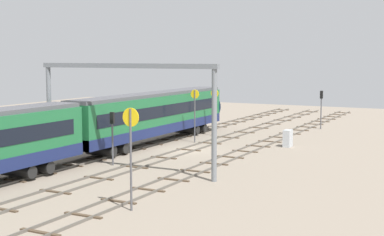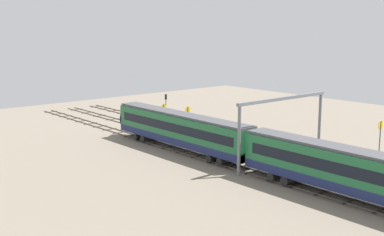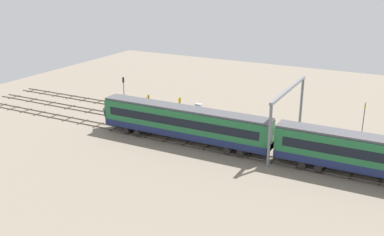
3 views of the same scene
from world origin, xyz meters
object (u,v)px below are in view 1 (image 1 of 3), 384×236
at_px(overhead_gantry, 125,92).
at_px(signal_light_trackside_approach, 321,104).
at_px(speed_sign_far_trackside, 131,143).
at_px(relay_cabinet, 288,138).
at_px(train, 76,130).
at_px(speed_sign_mid_trackside, 215,106).
at_px(signal_light_trackside_departure, 112,130).
at_px(speed_sign_near_foreground, 195,109).

bearing_deg(overhead_gantry, signal_light_trackside_approach, -11.90).
bearing_deg(speed_sign_far_trackside, overhead_gantry, 35.86).
relative_size(speed_sign_far_trackside, signal_light_trackside_approach, 1.26).
xyz_separation_m(signal_light_trackside_approach, relay_cabinet, (-14.31, -0.59, -2.13)).
bearing_deg(speed_sign_far_trackside, relay_cabinet, -1.93).
bearing_deg(train, overhead_gantry, -97.00).
xyz_separation_m(speed_sign_mid_trackside, signal_light_trackside_approach, (10.84, -8.61, -0.27)).
height_order(speed_sign_far_trackside, signal_light_trackside_departure, speed_sign_far_trackside).
bearing_deg(train, relay_cabinet, -37.62).
bearing_deg(speed_sign_mid_trackside, signal_light_trackside_approach, -38.45).
xyz_separation_m(train, signal_light_trackside_approach, (30.10, -11.58, 0.28)).
bearing_deg(speed_sign_near_foreground, signal_light_trackside_approach, -27.72).
relative_size(train, speed_sign_near_foreground, 9.67).
relative_size(train, speed_sign_far_trackside, 8.91).
height_order(speed_sign_mid_trackside, signal_light_trackside_departure, speed_sign_mid_trackside).
height_order(overhead_gantry, speed_sign_mid_trackside, overhead_gantry).
relative_size(speed_sign_near_foreground, speed_sign_far_trackside, 0.92).
relative_size(train, relay_cabinet, 31.39).
height_order(train, overhead_gantry, overhead_gantry).
bearing_deg(relay_cabinet, speed_sign_near_foreground, 100.16).
relative_size(speed_sign_far_trackside, relay_cabinet, 3.52).
bearing_deg(speed_sign_mid_trackside, relay_cabinet, -110.66).
relative_size(overhead_gantry, signal_light_trackside_approach, 3.33).
height_order(speed_sign_far_trackside, relay_cabinet, speed_sign_far_trackside).
relative_size(train, signal_light_trackside_departure, 12.14).
distance_m(train, overhead_gantry, 6.04).
bearing_deg(speed_sign_far_trackside, signal_light_trackside_approach, -0.37).
relative_size(speed_sign_mid_trackside, relay_cabinet, 3.10).
xyz_separation_m(speed_sign_near_foreground, speed_sign_far_trackside, (-23.41, -8.11, 0.39)).
bearing_deg(relay_cabinet, speed_sign_far_trackside, 178.07).
xyz_separation_m(overhead_gantry, speed_sign_near_foreground, (14.81, 1.89, -2.49)).
bearing_deg(signal_light_trackside_approach, train, 158.96).
bearing_deg(signal_light_trackside_approach, speed_sign_mid_trackside, 141.55).
bearing_deg(speed_sign_mid_trackside, speed_sign_far_trackside, -163.65).
bearing_deg(signal_light_trackside_departure, speed_sign_near_foreground, -1.60).
distance_m(overhead_gantry, speed_sign_near_foreground, 15.13).
bearing_deg(train, signal_light_trackside_departure, -71.78).
distance_m(speed_sign_mid_trackside, signal_light_trackside_departure, 18.32).
distance_m(overhead_gantry, relay_cabinet, 18.56).
distance_m(speed_sign_near_foreground, signal_light_trackside_approach, 17.98).
xyz_separation_m(speed_sign_mid_trackside, speed_sign_far_trackside, (-28.48, -8.36, 0.53)).
distance_m(signal_light_trackside_approach, relay_cabinet, 14.48).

